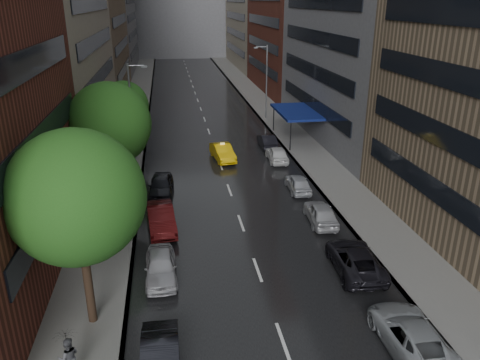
% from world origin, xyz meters
% --- Properties ---
extents(road, '(14.00, 140.00, 0.01)m').
position_xyz_m(road, '(0.00, 50.00, 0.01)').
color(road, black).
rests_on(road, ground).
extents(sidewalk_left, '(4.00, 140.00, 0.15)m').
position_xyz_m(sidewalk_left, '(-9.00, 50.00, 0.07)').
color(sidewalk_left, gray).
rests_on(sidewalk_left, ground).
extents(sidewalk_right, '(4.00, 140.00, 0.15)m').
position_xyz_m(sidewalk_right, '(9.00, 50.00, 0.07)').
color(sidewalk_right, gray).
rests_on(sidewalk_right, ground).
extents(tree_near, '(5.95, 5.95, 9.49)m').
position_xyz_m(tree_near, '(-8.60, 6.65, 6.50)').
color(tree_near, '#382619').
rests_on(tree_near, ground).
extents(tree_mid, '(5.77, 5.77, 9.19)m').
position_xyz_m(tree_mid, '(-8.60, 20.18, 6.29)').
color(tree_mid, '#382619').
rests_on(tree_mid, ground).
extents(tree_far, '(4.62, 4.62, 7.37)m').
position_xyz_m(tree_far, '(-8.60, 31.92, 5.04)').
color(tree_far, '#382619').
rests_on(tree_far, ground).
extents(taxi, '(2.22, 4.78, 1.52)m').
position_xyz_m(taxi, '(0.39, 29.66, 0.76)').
color(taxi, yellow).
rests_on(taxi, ground).
extents(parked_cars_left, '(2.15, 23.70, 1.60)m').
position_xyz_m(parked_cars_left, '(-5.40, 13.38, 0.76)').
color(parked_cars_left, black).
rests_on(parked_cars_left, ground).
extents(parked_cars_right, '(2.70, 35.00, 1.46)m').
position_xyz_m(parked_cars_right, '(5.40, 15.14, 0.72)').
color(parked_cars_right, '#999EA2').
rests_on(parked_cars_right, ground).
extents(ped_black_umbrella, '(0.97, 0.98, 2.09)m').
position_xyz_m(ped_black_umbrella, '(-9.00, 3.22, 1.38)').
color(ped_black_umbrella, '#49494E').
rests_on(ped_black_umbrella, sidewalk_left).
extents(street_lamp_left, '(1.74, 0.22, 9.00)m').
position_xyz_m(street_lamp_left, '(-7.72, 30.00, 4.89)').
color(street_lamp_left, gray).
rests_on(street_lamp_left, sidewalk_left).
extents(street_lamp_right, '(1.74, 0.22, 9.00)m').
position_xyz_m(street_lamp_right, '(7.72, 45.00, 4.89)').
color(street_lamp_right, gray).
rests_on(street_lamp_right, sidewalk_right).
extents(awning, '(4.00, 8.00, 3.12)m').
position_xyz_m(awning, '(8.98, 35.00, 3.13)').
color(awning, navy).
rests_on(awning, sidewalk_right).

